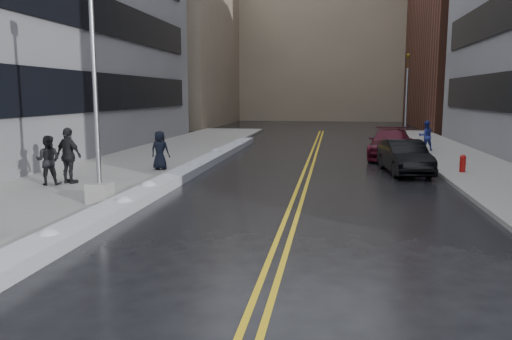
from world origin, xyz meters
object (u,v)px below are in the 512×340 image
at_px(pedestrian_c, 160,150).
at_px(car_black, 405,157).
at_px(car_maroon, 391,144).
at_px(fire_hydrant, 463,162).
at_px(pedestrian_east, 426,136).
at_px(traffic_signal, 406,94).
at_px(pedestrian_b, 48,160).
at_px(lamppost, 97,123).
at_px(pedestrian_d, 69,156).

xyz_separation_m(pedestrian_c, car_black, (10.44, 1.44, -0.27)).
bearing_deg(pedestrian_c, car_maroon, -142.87).
relative_size(fire_hydrant, pedestrian_east, 0.43).
bearing_deg(traffic_signal, car_maroon, -102.18).
relative_size(pedestrian_b, pedestrian_c, 1.06).
distance_m(pedestrian_b, car_maroon, 17.00).
bearing_deg(pedestrian_east, traffic_signal, -98.35).
xyz_separation_m(lamppost, fire_hydrant, (12.30, 8.00, -1.98)).
xyz_separation_m(fire_hydrant, car_maroon, (-2.37, 5.35, 0.24)).
bearing_deg(lamppost, pedestrian_b, 141.56).
relative_size(pedestrian_c, car_maroon, 0.31).
distance_m(lamppost, fire_hydrant, 14.81).
xyz_separation_m(lamppost, traffic_signal, (11.80, 22.00, 0.87)).
bearing_deg(pedestrian_c, pedestrian_b, 61.88).
bearing_deg(lamppost, pedestrian_d, 131.67).
bearing_deg(pedestrian_c, car_black, -167.51).
height_order(pedestrian_b, car_black, pedestrian_b).
bearing_deg(traffic_signal, pedestrian_b, -127.56).
bearing_deg(car_maroon, pedestrian_b, -132.58).
bearing_deg(fire_hydrant, pedestrian_b, -160.52).
bearing_deg(pedestrian_d, pedestrian_c, -98.49).
relative_size(lamppost, traffic_signal, 1.27).
bearing_deg(car_black, pedestrian_b, -163.63).
bearing_deg(lamppost, traffic_signal, 61.79).
bearing_deg(car_maroon, traffic_signal, 85.69).
xyz_separation_m(pedestrian_c, pedestrian_d, (-2.10, -3.79, 0.18)).
xyz_separation_m(traffic_signal, car_maroon, (-1.87, -8.65, -2.61)).
relative_size(traffic_signal, pedestrian_c, 3.57).
distance_m(fire_hydrant, traffic_signal, 14.30).
distance_m(pedestrian_b, pedestrian_c, 4.97).
relative_size(pedestrian_d, car_black, 0.47).
relative_size(traffic_signal, pedestrian_b, 3.37).
bearing_deg(lamppost, fire_hydrant, 33.04).
bearing_deg(car_black, car_maroon, 83.36).
relative_size(car_black, car_maroon, 0.80).
xyz_separation_m(pedestrian_b, car_maroon, (13.11, 10.82, -0.25)).
distance_m(traffic_signal, pedestrian_d, 24.01).
height_order(lamppost, fire_hydrant, lamppost).
height_order(pedestrian_c, car_maroon, pedestrian_c).
height_order(pedestrian_east, car_black, pedestrian_east).
bearing_deg(traffic_signal, fire_hydrant, -87.95).
distance_m(lamppost, car_black, 12.99).
distance_m(pedestrian_b, pedestrian_d, 0.72).
bearing_deg(fire_hydrant, traffic_signal, 92.05).
height_order(pedestrian_b, pedestrian_d, pedestrian_d).
bearing_deg(car_black, lamppost, -147.51).
relative_size(pedestrian_d, pedestrian_east, 1.19).
bearing_deg(car_black, pedestrian_east, 67.54).
height_order(lamppost, car_black, lamppost).
distance_m(lamppost, car_maroon, 16.73).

